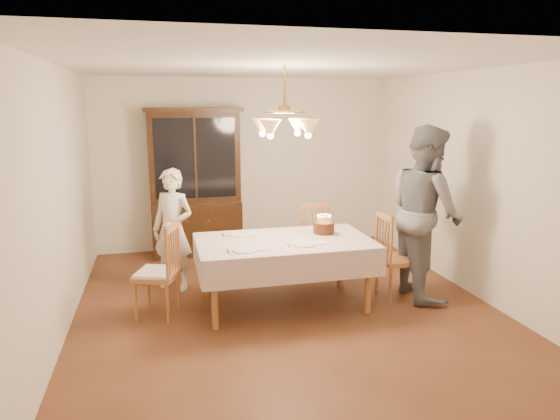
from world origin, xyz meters
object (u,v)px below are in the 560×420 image
object	(u,v)px
chair_far_side	(308,242)
elderly_woman	(173,230)
china_hutch	(195,185)
dining_table	(284,246)
birthday_cake	(324,228)

from	to	relation	value
chair_far_side	elderly_woman	size ratio (longest dim) A/B	0.68
china_hutch	elderly_woman	world-z (taller)	china_hutch
dining_table	birthday_cake	bearing A→B (deg)	13.21
chair_far_side	china_hutch	bearing A→B (deg)	134.53
elderly_woman	china_hutch	bearing A→B (deg)	110.38
dining_table	china_hutch	size ratio (longest dim) A/B	0.88
china_hutch	chair_far_side	xyz separation A→B (m)	(1.33, -1.35, -0.60)
dining_table	elderly_woman	bearing A→B (deg)	144.17
birthday_cake	chair_far_side	bearing A→B (deg)	85.63
elderly_woman	birthday_cake	distance (m)	1.81
chair_far_side	elderly_woman	bearing A→B (deg)	-178.00
dining_table	elderly_woman	size ratio (longest dim) A/B	1.29
dining_table	china_hutch	xyz separation A→B (m)	(-0.78, 2.25, 0.36)
chair_far_side	birthday_cake	size ratio (longest dim) A/B	3.33
china_hutch	birthday_cake	distance (m)	2.50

